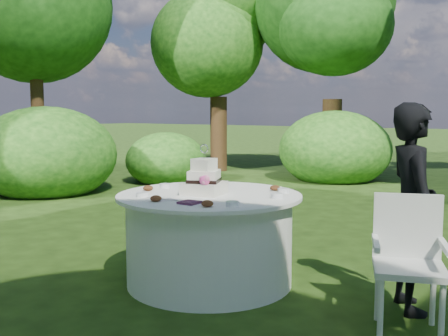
{
  "coord_description": "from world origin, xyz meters",
  "views": [
    {
      "loc": [
        2.53,
        -3.56,
        1.47
      ],
      "look_at": [
        0.15,
        0.0,
        1.0
      ],
      "focal_mm": 42.0,
      "sensor_mm": 36.0,
      "label": 1
    }
  ],
  "objects_px": {
    "napkins": "(189,202)",
    "guest": "(412,208)",
    "chair": "(408,253)",
    "table": "(209,238)",
    "cake": "(204,181)"
  },
  "relations": [
    {
      "from": "guest",
      "to": "napkins",
      "type": "bearing_deg",
      "value": 85.3
    },
    {
      "from": "table",
      "to": "chair",
      "type": "bearing_deg",
      "value": -1.18
    },
    {
      "from": "cake",
      "to": "chair",
      "type": "relative_size",
      "value": 0.47
    },
    {
      "from": "napkins",
      "to": "guest",
      "type": "height_order",
      "value": "guest"
    },
    {
      "from": "napkins",
      "to": "cake",
      "type": "relative_size",
      "value": 0.33
    },
    {
      "from": "table",
      "to": "cake",
      "type": "height_order",
      "value": "cake"
    },
    {
      "from": "guest",
      "to": "table",
      "type": "distance_m",
      "value": 1.66
    },
    {
      "from": "table",
      "to": "cake",
      "type": "distance_m",
      "value": 0.5
    },
    {
      "from": "guest",
      "to": "cake",
      "type": "height_order",
      "value": "guest"
    },
    {
      "from": "napkins",
      "to": "cake",
      "type": "distance_m",
      "value": 0.47
    },
    {
      "from": "guest",
      "to": "chair",
      "type": "bearing_deg",
      "value": 158.49
    },
    {
      "from": "napkins",
      "to": "guest",
      "type": "bearing_deg",
      "value": 28.85
    },
    {
      "from": "guest",
      "to": "cake",
      "type": "xyz_separation_m",
      "value": [
        -1.61,
        -0.37,
        0.12
      ]
    },
    {
      "from": "napkins",
      "to": "cake",
      "type": "height_order",
      "value": "cake"
    },
    {
      "from": "guest",
      "to": "table",
      "type": "bearing_deg",
      "value": 68.34
    }
  ]
}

